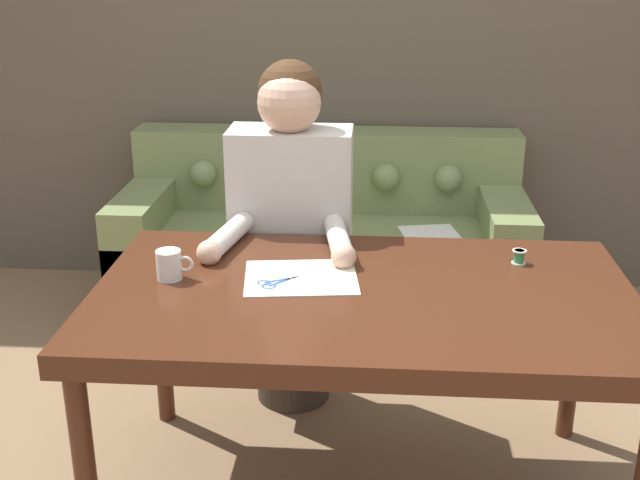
{
  "coord_description": "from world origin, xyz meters",
  "views": [
    {
      "loc": [
        0.02,
        -2.14,
        1.68
      ],
      "look_at": [
        -0.14,
        0.13,
        0.82
      ],
      "focal_mm": 45.0,
      "sensor_mm": 36.0,
      "label": 1
    }
  ],
  "objects_px": {
    "couch": "(323,249)",
    "thread_spool": "(519,257)",
    "mug": "(170,265)",
    "person": "(291,235)",
    "scissors": "(282,281)",
    "dining_table": "(363,310)"
  },
  "relations": [
    {
      "from": "dining_table",
      "to": "thread_spool",
      "type": "height_order",
      "value": "thread_spool"
    },
    {
      "from": "dining_table",
      "to": "couch",
      "type": "bearing_deg",
      "value": 98.78
    },
    {
      "from": "dining_table",
      "to": "thread_spool",
      "type": "relative_size",
      "value": 35.1
    },
    {
      "from": "dining_table",
      "to": "thread_spool",
      "type": "xyz_separation_m",
      "value": [
        0.48,
        0.24,
        0.09
      ]
    },
    {
      "from": "couch",
      "to": "dining_table",
      "type": "bearing_deg",
      "value": -81.22
    },
    {
      "from": "thread_spool",
      "to": "dining_table",
      "type": "bearing_deg",
      "value": -153.71
    },
    {
      "from": "thread_spool",
      "to": "scissors",
      "type": "bearing_deg",
      "value": -164.73
    },
    {
      "from": "dining_table",
      "to": "mug",
      "type": "distance_m",
      "value": 0.59
    },
    {
      "from": "person",
      "to": "scissors",
      "type": "bearing_deg",
      "value": -86.6
    },
    {
      "from": "couch",
      "to": "person",
      "type": "height_order",
      "value": "person"
    },
    {
      "from": "person",
      "to": "thread_spool",
      "type": "bearing_deg",
      "value": -24.22
    },
    {
      "from": "couch",
      "to": "scissors",
      "type": "xyz_separation_m",
      "value": [
        -0.03,
        -1.36,
        0.42
      ]
    },
    {
      "from": "couch",
      "to": "person",
      "type": "relative_size",
      "value": 1.42
    },
    {
      "from": "couch",
      "to": "mug",
      "type": "bearing_deg",
      "value": -104.99
    },
    {
      "from": "couch",
      "to": "scissors",
      "type": "distance_m",
      "value": 1.42
    },
    {
      "from": "couch",
      "to": "thread_spool",
      "type": "relative_size",
      "value": 41.16
    },
    {
      "from": "dining_table",
      "to": "person",
      "type": "relative_size",
      "value": 1.21
    },
    {
      "from": "dining_table",
      "to": "mug",
      "type": "relative_size",
      "value": 13.98
    },
    {
      "from": "dining_table",
      "to": "couch",
      "type": "relative_size",
      "value": 0.85
    },
    {
      "from": "person",
      "to": "scissors",
      "type": "height_order",
      "value": "person"
    },
    {
      "from": "couch",
      "to": "thread_spool",
      "type": "xyz_separation_m",
      "value": [
        0.7,
        -1.16,
        0.44
      ]
    },
    {
      "from": "mug",
      "to": "couch",
      "type": "bearing_deg",
      "value": 75.01
    }
  ]
}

